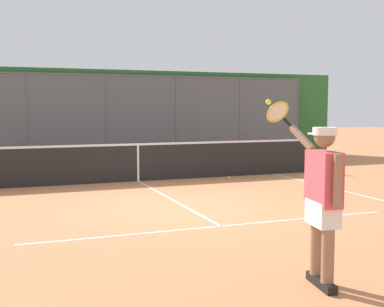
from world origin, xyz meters
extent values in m
plane|color=#C67A4C|center=(0.00, 0.00, 0.00)|extent=(60.00, 60.00, 0.00)
cube|color=white|center=(0.00, 1.54, 0.00)|extent=(6.13, 0.05, 0.01)
cube|color=white|center=(0.00, -1.03, 0.00)|extent=(0.05, 5.15, 0.01)
cylinder|color=#565B60|center=(-7.32, -7.75, 1.48)|extent=(0.07, 0.07, 2.95)
cylinder|color=#565B60|center=(-4.88, -7.75, 1.48)|extent=(0.07, 0.07, 2.95)
cylinder|color=#565B60|center=(-2.44, -7.75, 1.48)|extent=(0.07, 0.07, 2.95)
cylinder|color=#565B60|center=(0.00, -7.75, 1.48)|extent=(0.07, 0.07, 2.95)
cylinder|color=#565B60|center=(2.44, -7.75, 1.48)|extent=(0.07, 0.07, 2.95)
cylinder|color=#565B60|center=(0.00, -7.75, 2.91)|extent=(14.63, 0.05, 0.05)
cube|color=#565B60|center=(0.00, -7.75, 1.48)|extent=(14.63, 0.02, 2.95)
cube|color=#2D6B33|center=(0.00, -8.40, 1.56)|extent=(17.63, 0.90, 3.12)
cube|color=#ADADA8|center=(0.00, -7.57, 0.07)|extent=(15.63, 0.18, 0.15)
cylinder|color=#2D2D2D|center=(-5.04, -3.60, 0.54)|extent=(0.09, 0.09, 1.07)
cube|color=black|center=(0.00, -3.60, 0.46)|extent=(9.99, 0.02, 0.91)
cube|color=white|center=(0.00, -3.60, 0.94)|extent=(9.99, 0.04, 0.05)
cube|color=white|center=(0.00, -3.60, 0.46)|extent=(0.05, 0.04, 0.91)
cube|color=black|center=(0.12, 4.46, 0.04)|extent=(0.15, 0.27, 0.09)
cylinder|color=#8C664C|center=(0.12, 4.46, 0.48)|extent=(0.13, 0.13, 0.77)
cube|color=black|center=(0.08, 4.21, 0.04)|extent=(0.15, 0.27, 0.09)
cylinder|color=#8C664C|center=(0.08, 4.21, 0.48)|extent=(0.13, 0.13, 0.77)
cube|color=white|center=(0.10, 4.34, 0.78)|extent=(0.28, 0.43, 0.26)
cube|color=#DB4C56|center=(0.10, 4.34, 1.14)|extent=(0.28, 0.50, 0.56)
cylinder|color=#8C664C|center=(0.15, 4.62, 1.16)|extent=(0.08, 0.08, 0.51)
cylinder|color=#8C664C|center=(0.08, 3.89, 1.53)|extent=(0.14, 0.39, 0.29)
sphere|color=#8C664C|center=(0.10, 4.34, 1.56)|extent=(0.21, 0.21, 0.21)
cylinder|color=white|center=(0.10, 4.34, 1.62)|extent=(0.28, 0.28, 0.08)
cube|color=white|center=(0.08, 4.22, 1.59)|extent=(0.21, 0.22, 0.02)
cylinder|color=black|center=(0.11, 3.65, 1.69)|extent=(0.06, 0.17, 0.13)
torus|color=gold|center=(0.14, 3.46, 1.81)|extent=(0.32, 0.22, 0.26)
cylinder|color=silver|center=(0.14, 3.46, 1.81)|extent=(0.27, 0.17, 0.21)
sphere|color=#C1D138|center=(0.16, 3.29, 1.93)|extent=(0.07, 0.07, 0.07)
sphere|color=#CCDB33|center=(-2.32, -3.15, 0.03)|extent=(0.07, 0.07, 0.07)
camera|label=1|loc=(3.14, 8.58, 1.86)|focal=46.64mm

